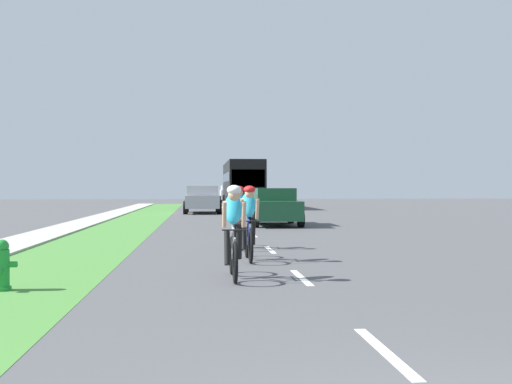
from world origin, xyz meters
The scene contains 12 objects.
ground_plane centered at (0.00, 20.00, 0.00)m, with size 120.00×120.00×0.00m, color #4C4C4F.
grass_verge centered at (-4.67, 20.00, 0.00)m, with size 2.67×70.00×0.01m, color #478438.
sidewalk_concrete centered at (-6.75, 20.00, 0.00)m, with size 1.49×70.00×0.10m, color #B2ADA3.
lane_markings_center centered at (0.00, 24.00, 0.00)m, with size 0.12×53.13×0.01m.
fire_hydrant_green centered at (-4.67, 6.80, 0.37)m, with size 0.44×0.38×0.76m.
cyclist_lead centered at (-1.17, 7.60, 0.81)m, with size 0.42×1.72×1.58m.
cyclist_trailing centered at (-0.70, 10.13, 0.81)m, with size 0.42×1.72×1.58m.
cyclist_distant centered at (-0.75, 12.72, 0.81)m, with size 0.42×1.72×1.58m.
sedan_dark_green centered at (1.30, 22.05, 0.77)m, with size 1.98×4.30×1.52m.
pickup_silver centered at (-1.59, 34.16, 0.83)m, with size 2.22×5.10×1.64m.
bus_black centered at (1.50, 43.70, 1.98)m, with size 2.78×11.60×3.48m.
suv_white centered at (1.34, 60.68, 0.95)m, with size 2.15×4.70×1.79m.
Camera 1 is at (-1.72, -2.49, 1.53)m, focal length 42.35 mm.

